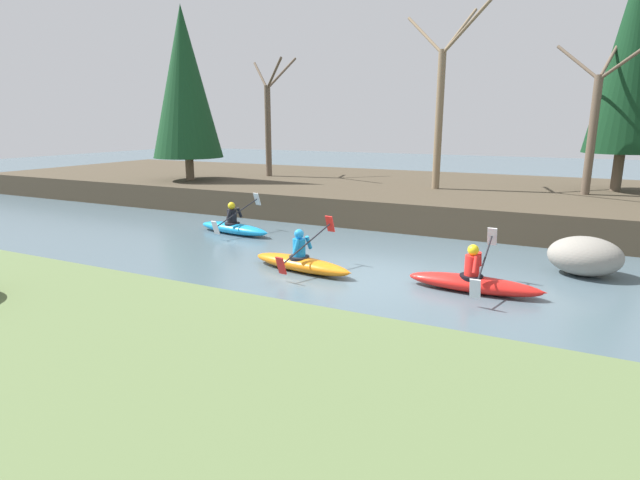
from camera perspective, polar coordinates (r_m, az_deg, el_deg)
ground_plane at (r=11.50m, az=5.27°, el=-4.13°), size 90.00×90.00×0.00m
riverbank_near at (r=5.87m, az=-22.48°, el=-20.36°), size 44.00×7.41×0.55m
riverbank_far at (r=20.97m, az=15.30°, el=4.73°), size 44.00×10.96×0.95m
conifer_tree_far_left at (r=22.84m, az=-15.21°, el=16.92°), size 2.97×2.97×7.22m
conifer_tree_left at (r=21.61m, az=32.29°, el=18.20°), size 2.61×2.61×8.75m
bare_tree_upstream at (r=23.89m, az=-5.86°, el=13.48°), size 3.04×3.00×5.47m
bare_tree_mid_upstream at (r=19.64m, az=13.66°, el=14.94°), size 3.70×3.65×6.72m
bare_tree_mid_downstream at (r=19.88m, az=28.87°, el=11.82°), size 2.98×2.94×5.35m
kayaker_lead at (r=10.83m, az=17.26°, el=-4.57°), size 2.77×2.06×1.20m
kayaker_middle at (r=11.78m, az=-2.10°, el=-2.52°), size 2.80×2.07×1.20m
kayaker_trailing at (r=15.94m, az=-9.79°, el=1.49°), size 2.80×2.07×1.20m
boulder_midstream at (r=12.93m, az=28.02°, el=-1.63°), size 1.59×1.24×0.90m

